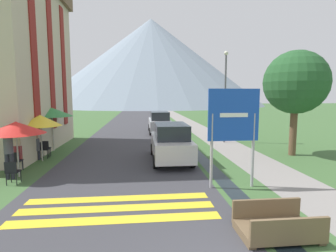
{
  "coord_description": "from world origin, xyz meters",
  "views": [
    {
      "loc": [
        -1.8,
        -3.75,
        3.14
      ],
      "look_at": [
        -0.4,
        10.0,
        1.54
      ],
      "focal_mm": 28.0,
      "sensor_mm": 36.0,
      "label": 1
    }
  ],
  "objects_px": {
    "hotel_building": "(3,54)",
    "person_seated_far": "(36,146)",
    "cafe_chair_far_left": "(44,148)",
    "parked_car_far": "(160,122)",
    "person_seated_near": "(18,154)",
    "cafe_chair_far_right": "(45,147)",
    "cafe_umbrella_middle_yellow": "(40,121)",
    "cafe_chair_nearest": "(12,171)",
    "cafe_umbrella_rear_green": "(52,112)",
    "streetlamp": "(225,90)",
    "parked_car_near": "(171,142)",
    "person_standing_terrace": "(9,152)",
    "tree_by_path": "(296,83)",
    "road_sign": "(233,124)",
    "cafe_chair_near_right": "(15,160)",
    "cafe_umbrella_front_red": "(16,128)",
    "footbridge": "(277,226)"
  },
  "relations": [
    {
      "from": "cafe_chair_near_right",
      "to": "tree_by_path",
      "type": "bearing_deg",
      "value": 3.13
    },
    {
      "from": "person_standing_terrace",
      "to": "tree_by_path",
      "type": "bearing_deg",
      "value": 12.15
    },
    {
      "from": "streetlamp",
      "to": "cafe_umbrella_middle_yellow",
      "type": "bearing_deg",
      "value": -158.36
    },
    {
      "from": "tree_by_path",
      "to": "parked_car_far",
      "type": "bearing_deg",
      "value": 125.31
    },
    {
      "from": "cafe_umbrella_middle_yellow",
      "to": "person_seated_near",
      "type": "distance_m",
      "value": 1.99
    },
    {
      "from": "cafe_chair_nearest",
      "to": "person_seated_near",
      "type": "xyz_separation_m",
      "value": [
        -0.66,
        1.97,
        0.17
      ]
    },
    {
      "from": "cafe_umbrella_rear_green",
      "to": "person_standing_terrace",
      "type": "distance_m",
      "value": 5.32
    },
    {
      "from": "cafe_chair_far_right",
      "to": "person_seated_far",
      "type": "distance_m",
      "value": 0.65
    },
    {
      "from": "person_seated_near",
      "to": "cafe_chair_far_left",
      "type": "bearing_deg",
      "value": 79.62
    },
    {
      "from": "cafe_chair_near_right",
      "to": "cafe_umbrella_rear_green",
      "type": "relative_size",
      "value": 0.34
    },
    {
      "from": "cafe_chair_far_right",
      "to": "cafe_chair_near_right",
      "type": "distance_m",
      "value": 2.66
    },
    {
      "from": "person_seated_near",
      "to": "footbridge",
      "type": "bearing_deg",
      "value": -36.88
    },
    {
      "from": "cafe_chair_nearest",
      "to": "cafe_umbrella_front_red",
      "type": "height_order",
      "value": "cafe_umbrella_front_red"
    },
    {
      "from": "parked_car_far",
      "to": "cafe_umbrella_front_red",
      "type": "xyz_separation_m",
      "value": [
        -6.31,
        -11.55,
        1.01
      ]
    },
    {
      "from": "cafe_chair_far_left",
      "to": "cafe_umbrella_front_red",
      "type": "xyz_separation_m",
      "value": [
        0.08,
        -2.99,
        1.41
      ]
    },
    {
      "from": "cafe_chair_far_right",
      "to": "cafe_umbrella_middle_yellow",
      "type": "distance_m",
      "value": 1.68
    },
    {
      "from": "footbridge",
      "to": "person_seated_near",
      "type": "xyz_separation_m",
      "value": [
        -8.23,
        6.17,
        0.46
      ]
    },
    {
      "from": "cafe_chair_far_left",
      "to": "cafe_umbrella_middle_yellow",
      "type": "height_order",
      "value": "cafe_umbrella_middle_yellow"
    },
    {
      "from": "footbridge",
      "to": "cafe_chair_nearest",
      "type": "bearing_deg",
      "value": 150.97
    },
    {
      "from": "parked_car_near",
      "to": "cafe_umbrella_front_red",
      "type": "relative_size",
      "value": 2.0
    },
    {
      "from": "road_sign",
      "to": "tree_by_path",
      "type": "bearing_deg",
      "value": 42.43
    },
    {
      "from": "road_sign",
      "to": "cafe_chair_nearest",
      "type": "height_order",
      "value": "road_sign"
    },
    {
      "from": "hotel_building",
      "to": "cafe_chair_far_right",
      "type": "bearing_deg",
      "value": -36.44
    },
    {
      "from": "tree_by_path",
      "to": "cafe_chair_far_left",
      "type": "bearing_deg",
      "value": 177.7
    },
    {
      "from": "footbridge",
      "to": "cafe_chair_nearest",
      "type": "distance_m",
      "value": 8.66
    },
    {
      "from": "parked_car_near",
      "to": "road_sign",
      "type": "bearing_deg",
      "value": -66.76
    },
    {
      "from": "hotel_building",
      "to": "parked_car_near",
      "type": "height_order",
      "value": "hotel_building"
    },
    {
      "from": "cafe_umbrella_rear_green",
      "to": "hotel_building",
      "type": "bearing_deg",
      "value": 171.13
    },
    {
      "from": "parked_car_far",
      "to": "cafe_chair_nearest",
      "type": "distance_m",
      "value": 13.93
    },
    {
      "from": "parked_car_near",
      "to": "person_standing_terrace",
      "type": "xyz_separation_m",
      "value": [
        -6.35,
        -2.2,
        0.14
      ]
    },
    {
      "from": "parked_car_near",
      "to": "person_seated_near",
      "type": "height_order",
      "value": "parked_car_near"
    },
    {
      "from": "person_seated_near",
      "to": "tree_by_path",
      "type": "bearing_deg",
      "value": 6.32
    },
    {
      "from": "cafe_umbrella_rear_green",
      "to": "streetlamp",
      "type": "xyz_separation_m",
      "value": [
        10.59,
        1.71,
        1.3
      ]
    },
    {
      "from": "cafe_chair_near_right",
      "to": "parked_car_far",
      "type": "bearing_deg",
      "value": 53.62
    },
    {
      "from": "person_seated_far",
      "to": "tree_by_path",
      "type": "xyz_separation_m",
      "value": [
        13.1,
        -0.26,
        3.11
      ]
    },
    {
      "from": "person_standing_terrace",
      "to": "footbridge",
      "type": "bearing_deg",
      "value": -31.38
    },
    {
      "from": "parked_car_far",
      "to": "cafe_chair_far_left",
      "type": "distance_m",
      "value": 10.7
    },
    {
      "from": "cafe_chair_far_left",
      "to": "parked_car_far",
      "type": "bearing_deg",
      "value": 73.7
    },
    {
      "from": "person_standing_terrace",
      "to": "streetlamp",
      "type": "height_order",
      "value": "streetlamp"
    },
    {
      "from": "person_seated_near",
      "to": "hotel_building",
      "type": "bearing_deg",
      "value": 119.02
    },
    {
      "from": "parked_car_far",
      "to": "cafe_chair_near_right",
      "type": "bearing_deg",
      "value": -121.65
    },
    {
      "from": "road_sign",
      "to": "cafe_chair_nearest",
      "type": "xyz_separation_m",
      "value": [
        -7.64,
        1.04,
        -1.68
      ]
    },
    {
      "from": "road_sign",
      "to": "person_seated_far",
      "type": "xyz_separation_m",
      "value": [
        -8.21,
        4.73,
        -1.5
      ]
    },
    {
      "from": "footbridge",
      "to": "road_sign",
      "type": "bearing_deg",
      "value": 88.7
    },
    {
      "from": "footbridge",
      "to": "tree_by_path",
      "type": "height_order",
      "value": "tree_by_path"
    },
    {
      "from": "cafe_umbrella_middle_yellow",
      "to": "parked_car_far",
      "type": "bearing_deg",
      "value": 55.13
    },
    {
      "from": "person_standing_terrace",
      "to": "streetlamp",
      "type": "xyz_separation_m",
      "value": [
        10.52,
        6.9,
        2.47
      ]
    },
    {
      "from": "hotel_building",
      "to": "person_seated_far",
      "type": "height_order",
      "value": "hotel_building"
    },
    {
      "from": "cafe_chair_far_right",
      "to": "person_seated_far",
      "type": "xyz_separation_m",
      "value": [
        -0.22,
        -0.58,
        0.19
      ]
    },
    {
      "from": "road_sign",
      "to": "parked_car_near",
      "type": "bearing_deg",
      "value": 113.24
    }
  ]
}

